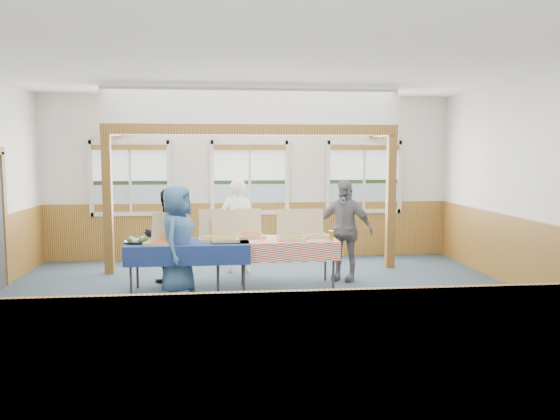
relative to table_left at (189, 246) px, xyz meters
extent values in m
plane|color=#2A3944|center=(1.05, -0.88, -0.70)|extent=(8.00, 8.00, 0.00)
plane|color=white|center=(1.05, -0.88, 2.50)|extent=(8.00, 8.00, 0.00)
plane|color=silver|center=(1.05, 2.62, 0.90)|extent=(8.00, 0.00, 8.00)
plane|color=silver|center=(1.05, -4.38, 0.90)|extent=(8.00, 0.00, 8.00)
plane|color=silver|center=(5.05, -0.88, 0.90)|extent=(0.00, 8.00, 8.00)
cube|color=brown|center=(1.05, 2.59, -0.15)|extent=(7.98, 0.05, 1.10)
cube|color=brown|center=(1.05, -4.36, -0.15)|extent=(7.98, 0.05, 1.10)
cube|color=brown|center=(5.02, -0.88, -0.15)|extent=(0.05, 6.98, 1.10)
cube|color=silver|center=(-1.25, 2.56, 0.21)|extent=(1.52, 0.05, 0.08)
cube|color=silver|center=(-1.25, 2.56, 1.59)|extent=(1.52, 0.05, 0.08)
cube|color=silver|center=(-1.99, 2.56, 0.90)|extent=(0.08, 0.05, 1.46)
cube|color=silver|center=(-0.51, 2.56, 0.90)|extent=(0.08, 0.05, 1.46)
cube|color=silver|center=(-1.25, 2.56, 0.90)|extent=(0.05, 0.05, 1.30)
cube|color=gray|center=(-1.25, 2.60, 0.51)|extent=(1.40, 0.02, 0.52)
cube|color=#21391C|center=(-1.25, 2.60, 0.81)|extent=(1.40, 0.02, 0.08)
cube|color=white|center=(-1.25, 2.60, 1.20)|extent=(1.40, 0.02, 0.70)
cube|color=brown|center=(-1.25, 2.54, 1.49)|extent=(1.40, 0.07, 0.10)
cube|color=silver|center=(1.05, 2.56, 0.21)|extent=(1.52, 0.05, 0.08)
cube|color=silver|center=(1.05, 2.56, 1.59)|extent=(1.52, 0.05, 0.08)
cube|color=silver|center=(0.31, 2.56, 0.90)|extent=(0.08, 0.05, 1.46)
cube|color=silver|center=(1.79, 2.56, 0.90)|extent=(0.08, 0.05, 1.46)
cube|color=silver|center=(1.05, 2.56, 0.90)|extent=(0.05, 0.05, 1.30)
cube|color=gray|center=(1.05, 2.60, 0.51)|extent=(1.40, 0.02, 0.52)
cube|color=#21391C|center=(1.05, 2.60, 0.81)|extent=(1.40, 0.02, 0.08)
cube|color=white|center=(1.05, 2.60, 1.20)|extent=(1.40, 0.02, 0.70)
cube|color=brown|center=(1.05, 2.54, 1.49)|extent=(1.40, 0.07, 0.10)
cube|color=silver|center=(3.35, 2.56, 0.21)|extent=(1.52, 0.05, 0.08)
cube|color=silver|center=(3.35, 2.56, 1.59)|extent=(1.52, 0.05, 0.08)
cube|color=silver|center=(2.61, 2.56, 0.90)|extent=(0.08, 0.05, 1.46)
cube|color=silver|center=(4.09, 2.56, 0.90)|extent=(0.08, 0.05, 1.46)
cube|color=silver|center=(3.35, 2.56, 0.90)|extent=(0.05, 0.05, 1.30)
cube|color=gray|center=(3.35, 2.60, 0.51)|extent=(1.40, 0.02, 0.52)
cube|color=#21391C|center=(3.35, 2.60, 0.81)|extent=(1.40, 0.02, 0.08)
cube|color=white|center=(3.35, 2.60, 1.20)|extent=(1.40, 0.02, 0.70)
cube|color=brown|center=(3.35, 2.54, 1.49)|extent=(1.40, 0.07, 0.10)
cube|color=brown|center=(-1.45, 1.42, 0.50)|extent=(0.15, 0.15, 2.40)
cube|color=brown|center=(3.55, 1.42, 0.50)|extent=(0.15, 0.15, 2.40)
cube|color=brown|center=(1.05, 1.42, 1.79)|extent=(5.15, 0.18, 0.18)
cylinder|color=#2F2F2F|center=(-0.81, -0.30, -0.33)|extent=(0.04, 0.04, 0.73)
cylinder|color=#2F2F2F|center=(-0.81, 0.30, -0.33)|extent=(0.04, 0.04, 0.73)
cylinder|color=#2F2F2F|center=(0.81, -0.30, -0.33)|extent=(0.04, 0.04, 0.73)
cylinder|color=#2F2F2F|center=(0.81, 0.30, -0.33)|extent=(0.04, 0.04, 0.73)
cube|color=#2F2F2F|center=(0.00, 0.00, 0.04)|extent=(1.81, 0.90, 0.03)
cube|color=navy|center=(0.00, 0.00, 0.05)|extent=(1.88, 0.96, 0.01)
cube|color=navy|center=(0.00, -0.39, -0.09)|extent=(1.80, 0.19, 0.28)
cube|color=navy|center=(0.00, 0.39, -0.09)|extent=(1.80, 0.19, 0.28)
cylinder|color=#2F2F2F|center=(0.43, -0.17, -0.33)|extent=(0.04, 0.04, 0.73)
cylinder|color=#2F2F2F|center=(0.43, 0.49, -0.33)|extent=(0.04, 0.04, 0.73)
cylinder|color=#2F2F2F|center=(2.17, -0.17, -0.33)|extent=(0.04, 0.04, 0.73)
cylinder|color=#2F2F2F|center=(2.17, 0.49, -0.33)|extent=(0.04, 0.04, 0.73)
cube|color=#2F2F2F|center=(1.30, 0.16, 0.04)|extent=(1.97, 1.07, 0.03)
cube|color=#B72E12|center=(1.30, 0.16, 0.05)|extent=(2.04, 1.14, 0.01)
cube|color=#B72E12|center=(1.30, -0.26, -0.09)|extent=(1.90, 0.32, 0.28)
cube|color=#B72E12|center=(1.30, 0.58, -0.09)|extent=(1.90, 0.32, 0.28)
cube|color=tan|center=(-0.40, -0.15, 0.08)|extent=(0.47, 0.47, 0.05)
cylinder|color=#CE7130|center=(-0.40, -0.15, 0.11)|extent=(0.41, 0.41, 0.01)
cube|color=tan|center=(-0.35, 0.09, 0.30)|extent=(0.41, 0.17, 0.40)
cube|color=tan|center=(0.35, 0.12, 0.08)|extent=(0.42, 0.42, 0.05)
cylinder|color=#C5B95B|center=(0.35, 0.12, 0.11)|extent=(0.37, 0.37, 0.01)
cube|color=tan|center=(0.34, 0.37, 0.31)|extent=(0.41, 0.11, 0.40)
cube|color=tan|center=(0.55, 0.02, 0.08)|extent=(0.42, 0.42, 0.05)
cylinder|color=gold|center=(0.55, 0.02, 0.11)|extent=(0.37, 0.37, 0.01)
cube|color=tan|center=(0.54, 0.27, 0.30)|extent=(0.41, 0.11, 0.40)
cube|color=tan|center=(0.95, 0.31, 0.08)|extent=(0.44, 0.44, 0.04)
cylinder|color=#CE7130|center=(0.95, 0.31, 0.11)|extent=(0.38, 0.38, 0.01)
cube|color=tan|center=(0.93, 0.55, 0.30)|extent=(0.41, 0.14, 0.39)
cube|color=tan|center=(1.55, 0.04, 0.08)|extent=(0.43, 0.43, 0.05)
cylinder|color=gold|center=(1.55, 0.04, 0.11)|extent=(0.37, 0.37, 0.01)
cube|color=tan|center=(1.56, 0.29, 0.31)|extent=(0.41, 0.11, 0.40)
cube|color=tan|center=(1.95, 0.26, 0.08)|extent=(0.41, 0.41, 0.04)
cylinder|color=#C5B95B|center=(1.95, 0.26, 0.11)|extent=(0.36, 0.36, 0.01)
cube|color=tan|center=(1.94, 0.49, 0.29)|extent=(0.39, 0.11, 0.38)
cylinder|color=black|center=(-0.75, 0.00, 0.07)|extent=(0.40, 0.40, 0.03)
cylinder|color=white|center=(-0.75, 0.00, 0.10)|extent=(0.09, 0.09, 0.04)
sphere|color=#396526|center=(-0.64, 0.00, 0.10)|extent=(0.09, 0.09, 0.09)
sphere|color=beige|center=(-0.68, 0.09, 0.10)|extent=(0.09, 0.09, 0.09)
sphere|color=#396526|center=(-0.77, 0.11, 0.10)|extent=(0.09, 0.09, 0.09)
sphere|color=beige|center=(-0.85, 0.05, 0.10)|extent=(0.09, 0.09, 0.09)
sphere|color=#396526|center=(-0.85, -0.05, 0.10)|extent=(0.09, 0.09, 0.09)
sphere|color=beige|center=(-0.77, -0.11, 0.10)|extent=(0.09, 0.09, 0.09)
sphere|color=#396526|center=(-0.68, -0.09, 0.10)|extent=(0.09, 0.09, 0.09)
cylinder|color=olive|center=(2.15, -0.09, 0.13)|extent=(0.07, 0.07, 0.15)
imported|color=white|center=(0.77, 1.23, 0.12)|extent=(0.66, 0.50, 1.65)
imported|color=black|center=(-0.38, 0.68, 0.05)|extent=(0.85, 0.74, 1.51)
imported|color=#355B86|center=(-0.16, -0.06, 0.11)|extent=(0.69, 0.89, 1.62)
imported|color=slate|center=(2.48, 0.53, 0.13)|extent=(1.04, 0.85, 1.66)
camera|label=1|loc=(0.52, -8.17, 1.39)|focal=35.00mm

